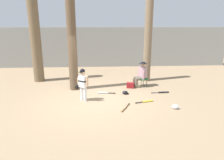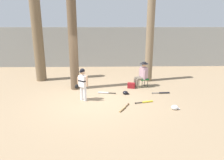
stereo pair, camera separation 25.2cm
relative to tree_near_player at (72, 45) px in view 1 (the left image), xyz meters
The scene contains 15 objects.
ground_plane 2.76m from the tree_near_player, 56.52° to the right, with size 60.00×60.00×0.00m, color #937A5B.
concrete_back_wall 5.22m from the tree_near_player, 78.42° to the left, with size 18.00×0.36×2.69m, color gray.
tree_near_player is the anchor object (origin of this frame).
tree_behind_spectator 3.88m from the tree_near_player, 19.27° to the left, with size 0.53×0.53×4.43m.
young_ballplayer 2.04m from the tree_near_player, 70.79° to the right, with size 0.59×0.41×1.31m.
folding_stool 3.65m from the tree_near_player, ahead, with size 0.51×0.51×0.41m.
seated_spectator 3.45m from the tree_near_player, ahead, with size 0.68×0.54×1.20m.
handbag_beside_stool 3.24m from the tree_near_player, ahead, with size 0.34×0.18×0.26m, color maroon.
tree_far_left 2.55m from the tree_near_player, 142.88° to the left, with size 0.87×0.87×5.49m.
bat_black_composite 4.47m from the tree_near_player, 11.29° to the right, with size 0.78×0.10×0.07m.
bat_wood_tan 3.76m from the tree_near_player, 49.78° to the right, with size 0.43×0.73×0.07m.
bat_aluminum_silver 2.52m from the tree_near_player, 27.02° to the right, with size 0.78×0.19×0.07m.
bat_yellow_trainer 4.03m from the tree_near_player, 31.20° to the right, with size 0.73×0.26×0.07m.
batting_helmet_white 5.02m from the tree_near_player, 32.45° to the right, with size 0.30×0.23×0.17m.
batting_helmet_black 3.12m from the tree_near_player, 20.10° to the right, with size 0.28×0.21×0.16m.
Camera 1 is at (0.19, -7.68, 3.02)m, focal length 33.15 mm.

